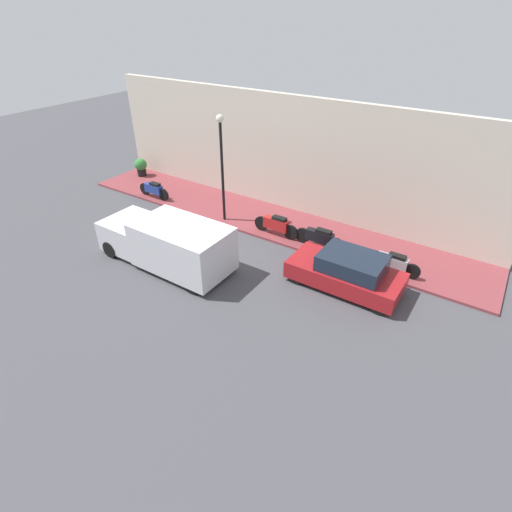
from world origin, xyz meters
name	(u,v)px	position (x,y,z in m)	size (l,w,h in m)	color
ground_plane	(198,267)	(0.00, 0.00, 0.00)	(60.00, 60.00, 0.00)	#47474C
sidewalk	(264,219)	(4.66, 0.00, 0.05)	(3.05, 19.67, 0.10)	brown
building_facade	(284,155)	(6.33, 0.00, 2.62)	(0.30, 19.67, 5.23)	beige
parked_car	(347,272)	(1.94, -5.11, 0.63)	(1.74, 3.90, 1.33)	maroon
delivery_van	(166,242)	(-0.38, 1.10, 0.94)	(2.05, 5.35, 1.84)	silver
motorcycle_blue	(154,189)	(3.53, 5.84, 0.54)	(0.30, 1.92, 0.81)	navy
motorcycle_black	(320,237)	(3.68, -3.24, 0.57)	(0.30, 2.13, 0.85)	black
motorcycle_red	(276,225)	(3.63, -1.25, 0.58)	(0.30, 2.08, 0.87)	#B21E1E
scooter_silver	(392,262)	(3.58, -6.19, 0.53)	(0.30, 2.07, 0.77)	#B7B7BF
streetlamp	(222,156)	(3.57, 1.45, 3.07)	(0.32, 0.32, 4.63)	black
potted_plant	(141,166)	(5.30, 8.66, 0.65)	(0.68, 0.68, 0.99)	black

